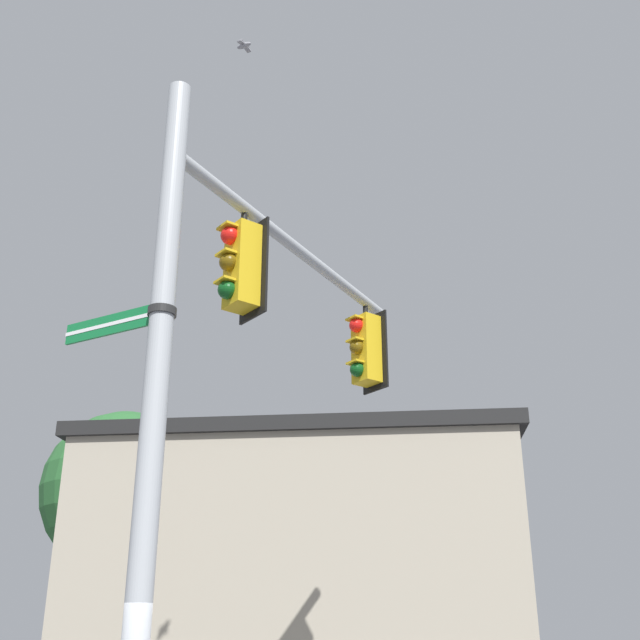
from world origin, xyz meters
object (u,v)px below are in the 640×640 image
Objects in this scene: street_name_sign at (132,320)px; bird_flying at (244,45)px; traffic_light_mid_inner at (365,349)px; traffic_light_nearest_pole at (241,266)px.

bird_flying is (0.52, -1.48, 4.63)m from street_name_sign.
traffic_light_mid_inner is 0.98× the size of street_name_sign.
street_name_sign is at bearing 96.25° from traffic_light_nearest_pole.
traffic_light_mid_inner reaches higher than street_name_sign.
traffic_light_nearest_pole is 0.98× the size of street_name_sign.
bird_flying reaches higher than traffic_light_nearest_pole.
street_name_sign is 4.89m from bird_flying.
traffic_light_mid_inner is at bearing -72.05° from street_name_sign.
street_name_sign is 4.65× the size of bird_flying.
traffic_light_nearest_pole is 4.56× the size of bird_flying.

